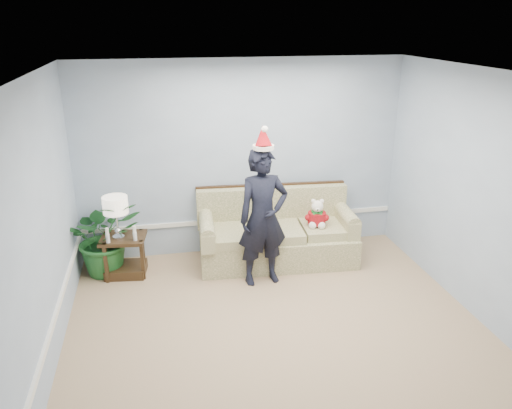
{
  "coord_description": "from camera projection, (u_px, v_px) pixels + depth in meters",
  "views": [
    {
      "loc": [
        -1.16,
        -4.06,
        3.18
      ],
      "look_at": [
        -0.0,
        1.55,
        1.02
      ],
      "focal_mm": 35.0,
      "sensor_mm": 36.0,
      "label": 1
    }
  ],
  "objects": [
    {
      "name": "side_table",
      "position": [
        125.0,
        260.0,
        6.52
      ],
      "size": [
        0.61,
        0.54,
        0.54
      ],
      "rotation": [
        0.0,
        0.0,
        -0.13
      ],
      "color": "#3D2816",
      "rests_on": "room_shell"
    },
    {
      "name": "houseplant",
      "position": [
        105.0,
        237.0,
        6.47
      ],
      "size": [
        1.1,
        1.01,
        1.02
      ],
      "primitive_type": "imported",
      "rotation": [
        0.0,
        0.0,
        0.27
      ],
      "color": "#1C5723",
      "rests_on": "room_shell"
    },
    {
      "name": "santa_hat",
      "position": [
        263.0,
        138.0,
        5.79
      ],
      "size": [
        0.27,
        0.3,
        0.3
      ],
      "rotation": [
        0.0,
        0.0,
        -0.06
      ],
      "color": "white",
      "rests_on": "man"
    },
    {
      "name": "table_lamp",
      "position": [
        115.0,
        207.0,
        6.21
      ],
      "size": [
        0.31,
        0.31,
        0.56
      ],
      "color": "silver",
      "rests_on": "side_table"
    },
    {
      "name": "sofa",
      "position": [
        276.0,
        235.0,
        6.9
      ],
      "size": [
        2.17,
        1.04,
        0.99
      ],
      "rotation": [
        0.0,
        0.0,
        -0.07
      ],
      "color": "#56652F",
      "rests_on": "room_shell"
    },
    {
      "name": "teddy_bear",
      "position": [
        317.0,
        216.0,
        6.73
      ],
      "size": [
        0.29,
        0.3,
        0.39
      ],
      "rotation": [
        0.0,
        0.0,
        -0.25
      ],
      "color": "white",
      "rests_on": "sofa"
    },
    {
      "name": "man",
      "position": [
        263.0,
        218.0,
        6.12
      ],
      "size": [
        0.69,
        0.5,
        1.74
      ],
      "primitive_type": "imported",
      "rotation": [
        0.0,
        0.0,
        0.13
      ],
      "color": "black",
      "rests_on": "room_shell"
    },
    {
      "name": "room_shell",
      "position": [
        290.0,
        229.0,
        4.58
      ],
      "size": [
        4.54,
        5.04,
        2.74
      ],
      "color": "tan",
      "rests_on": "ground"
    },
    {
      "name": "candle_pair",
      "position": [
        121.0,
        235.0,
        6.23
      ],
      "size": [
        0.38,
        0.05,
        0.2
      ],
      "color": "silver",
      "rests_on": "side_table"
    },
    {
      "name": "wainscot_trim",
      "position": [
        163.0,
        269.0,
        5.76
      ],
      "size": [
        4.49,
        4.99,
        0.06
      ],
      "color": "white",
      "rests_on": "room_shell"
    }
  ]
}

